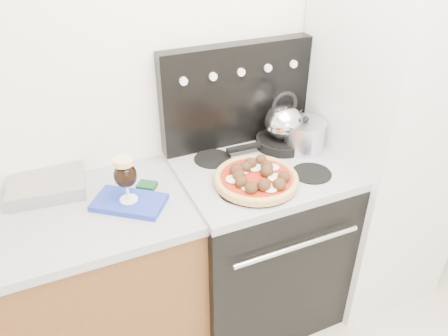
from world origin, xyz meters
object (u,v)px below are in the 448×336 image
stove_body (257,244)px  beer_glass (126,180)px  pizza_pan (256,183)px  pizza (256,177)px  skillet (282,142)px  fridge (384,134)px  stock_pot (304,137)px  tea_kettle (283,119)px  base_cabinet (32,311)px  oven_mitt (129,202)px

stove_body → beer_glass: beer_glass is taller
pizza_pan → pizza: bearing=0.0°
pizza → pizza_pan: bearing=0.0°
skillet → fridge: bearing=-16.9°
pizza_pan → pizza: pizza is taller
stock_pot → beer_glass: bearing=-175.2°
pizza_pan → tea_kettle: (0.27, 0.25, 0.14)m
base_cabinet → oven_mitt: 0.68m
stove_body → tea_kettle: tea_kettle is taller
skillet → stock_pot: stock_pot is taller
stock_pot → tea_kettle: bearing=136.7°
fridge → pizza_pan: bearing=-173.1°
skillet → beer_glass: bearing=-169.6°
base_cabinet → fridge: fridge is taller
oven_mitt → pizza_pan: size_ratio=0.83×
oven_mitt → tea_kettle: (0.81, 0.15, 0.16)m
stove_body → pizza: pizza is taller
beer_glass → tea_kettle: bearing=10.4°
skillet → tea_kettle: (0.00, 0.00, 0.12)m
pizza_pan → base_cabinet: bearing=171.8°
base_cabinet → stock_pot: (1.37, 0.03, 0.56)m
stove_body → beer_glass: (-0.62, -0.02, 0.59)m
pizza_pan → skillet: (0.27, 0.25, 0.02)m
skillet → oven_mitt: bearing=-169.6°
base_cabinet → stock_pot: stock_pot is taller
oven_mitt → tea_kettle: size_ratio=1.42×
base_cabinet → stock_pot: size_ratio=7.38×
beer_glass → stock_pot: 0.89m
base_cabinet → beer_glass: size_ratio=7.21×
pizza → beer_glass: bearing=169.1°
pizza → stove_body: bearing=53.7°
skillet → tea_kettle: 0.12m
stove_body → tea_kettle: 0.67m
base_cabinet → pizza: size_ratio=3.98×
beer_glass → base_cabinet: bearing=174.9°
skillet → tea_kettle: tea_kettle is taller
beer_glass → pizza: beer_glass is taller
stove_body → skillet: 0.55m
oven_mitt → beer_glass: 0.11m
beer_glass → tea_kettle: 0.83m
pizza → tea_kettle: tea_kettle is taller
pizza_pan → oven_mitt: bearing=169.1°
base_cabinet → oven_mitt: size_ratio=5.01×
pizza → skillet: (0.27, 0.25, -0.01)m
stock_pot → skillet: bearing=136.7°
base_cabinet → oven_mitt: oven_mitt is taller
beer_glass → tea_kettle: tea_kettle is taller
skillet → tea_kettle: size_ratio=1.26×
pizza → stock_pot: bearing=26.7°
stove_body → fridge: size_ratio=0.46×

